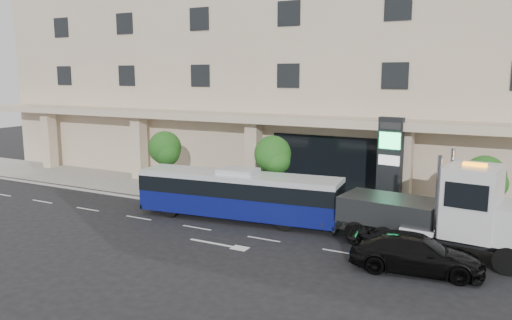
{
  "coord_description": "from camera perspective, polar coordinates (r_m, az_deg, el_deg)",
  "views": [
    {
      "loc": [
        10.72,
        -22.68,
        8.03
      ],
      "look_at": [
        -2.28,
        2.0,
        3.28
      ],
      "focal_mm": 35.0,
      "sensor_mm": 36.0,
      "label": 1
    }
  ],
  "objects": [
    {
      "name": "tree_right",
      "position": [
        26.77,
        24.7,
        -1.99
      ],
      "size": [
        2.1,
        2.0,
        4.04
      ],
      "color": "#422B19",
      "rests_on": "sidewalk"
    },
    {
      "name": "tree_left",
      "position": [
        33.81,
        -10.35,
        1.14
      ],
      "size": [
        2.27,
        2.2,
        4.22
      ],
      "color": "#422B19",
      "rests_on": "sidewalk"
    },
    {
      "name": "black_sedan",
      "position": [
        21.95,
        17.79,
        -10.11
      ],
      "size": [
        5.61,
        2.89,
        1.56
      ],
      "primitive_type": "imported",
      "rotation": [
        0.0,
        0.0,
        1.71
      ],
      "color": "black",
      "rests_on": "ground"
    },
    {
      "name": "tree_mid",
      "position": [
        29.57,
        1.95,
        0.37
      ],
      "size": [
        2.28,
        2.2,
        4.38
      ],
      "color": "#422B19",
      "rests_on": "sidewalk"
    },
    {
      "name": "tow_truck",
      "position": [
        24.12,
        21.22,
        -5.65
      ],
      "size": [
        10.4,
        3.53,
        4.71
      ],
      "rotation": [
        0.0,
        0.0,
        -0.11
      ],
      "color": "#2D3033",
      "rests_on": "ground"
    },
    {
      "name": "city_bus",
      "position": [
        27.95,
        -2.04,
        -3.89
      ],
      "size": [
        11.73,
        3.64,
        2.92
      ],
      "rotation": [
        0.0,
        0.0,
        0.11
      ],
      "color": "black",
      "rests_on": "ground"
    },
    {
      "name": "sidewalk",
      "position": [
        30.74,
        6.4,
        -5.4
      ],
      "size": [
        120.0,
        6.0,
        0.15
      ],
      "primitive_type": "cube",
      "color": "gray",
      "rests_on": "ground"
    },
    {
      "name": "convention_center",
      "position": [
        39.63,
        12.33,
        12.25
      ],
      "size": [
        60.0,
        17.6,
        20.0
      ],
      "color": "tan",
      "rests_on": "ground"
    },
    {
      "name": "signage_pylon",
      "position": [
        29.35,
        15.03,
        -0.58
      ],
      "size": [
        1.44,
        0.68,
        5.57
      ],
      "rotation": [
        0.0,
        0.0,
        -0.12
      ],
      "color": "black",
      "rests_on": "sidewalk"
    },
    {
      "name": "curb",
      "position": [
        28.07,
        4.14,
        -6.83
      ],
      "size": [
        120.0,
        0.3,
        0.15
      ],
      "primitive_type": "cube",
      "color": "gray",
      "rests_on": "ground"
    },
    {
      "name": "ground",
      "position": [
        26.35,
        2.38,
        -8.1
      ],
      "size": [
        120.0,
        120.0,
        0.0
      ],
      "primitive_type": "plane",
      "color": "black",
      "rests_on": "ground"
    }
  ]
}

